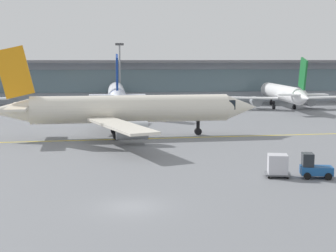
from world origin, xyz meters
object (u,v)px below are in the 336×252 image
Objects in this scene: cargo_dolly_lead at (278,165)px; apron_light_mast_1 at (120,71)px; gate_airplane_2 at (117,94)px; taxiing_regional_jet at (128,110)px; baggage_tug at (314,167)px; gate_airplane_3 at (282,93)px.

apron_light_mast_1 is (-11.70, 70.34, 6.25)m from cargo_dolly_lead.
apron_light_mast_1 reaches higher than gate_airplane_2.
taxiing_regional_jet is 28.73m from baggage_tug.
gate_airplane_2 is at bearing -94.39° from apron_light_mast_1.
apron_light_mast_1 is at bearing 86.97° from taxiing_regional_jet.
gate_airplane_2 is 34.07m from taxiing_regional_jet.
gate_airplane_2 is 33.01m from gate_airplane_3.
baggage_tug is (-17.45, -58.31, -2.17)m from gate_airplane_3.
baggage_tug is (15.56, -58.64, -2.33)m from gate_airplane_2.
taxiing_regional_jet is at bearing 128.62° from cargo_dolly_lead.
gate_airplane_3 is 2.33× the size of apron_light_mast_1.
gate_airplane_3 is 12.85× the size of cargo_dolly_lead.
gate_airplane_3 is at bearing 85.86° from baggage_tug.
baggage_tug is at bearing 166.14° from gate_airplane_3.
baggage_tug is at bearing -0.00° from cargo_dolly_lead.
gate_airplane_3 is 34.74m from apron_light_mast_1.
gate_airplane_2 is 13.48× the size of cargo_dolly_lead.
taxiing_regional_jet reaches higher than gate_airplane_3.
baggage_tug is 1.19× the size of cargo_dolly_lead.
cargo_dolly_lead is (-20.36, -57.66, -2.01)m from gate_airplane_3.
gate_airplane_2 reaches higher than baggage_tug.
cargo_dolly_lead is at bearing 163.35° from gate_airplane_3.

